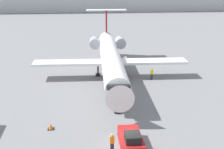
% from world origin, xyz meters
% --- Properties ---
extents(ground_plane, '(600.00, 600.00, 0.00)m').
position_xyz_m(ground_plane, '(0.00, 0.00, 0.00)').
color(ground_plane, slate).
extents(airplane_main, '(24.02, 32.51, 9.06)m').
position_xyz_m(airplane_main, '(0.64, 20.81, 3.14)').
color(airplane_main, white).
rests_on(airplane_main, ground).
extents(pushback_tug, '(1.99, 4.56, 1.89)m').
position_xyz_m(pushback_tug, '(0.48, -0.27, 0.71)').
color(pushback_tug, '#B21919').
rests_on(pushback_tug, ground).
extents(worker_near_tug, '(0.40, 0.26, 1.83)m').
position_xyz_m(worker_near_tug, '(-1.34, -0.87, 0.97)').
color(worker_near_tug, '#232838').
rests_on(worker_near_tug, ground).
extents(worker_by_wing, '(0.40, 0.24, 1.73)m').
position_xyz_m(worker_by_wing, '(6.84, 19.20, 0.90)').
color(worker_by_wing, '#232838').
rests_on(worker_by_wing, ground).
extents(traffic_cone_left, '(0.67, 0.67, 0.60)m').
position_xyz_m(traffic_cone_left, '(-7.26, 4.15, 0.28)').
color(traffic_cone_left, black).
rests_on(traffic_cone_left, ground).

